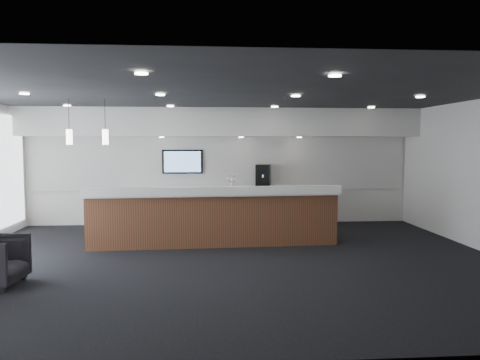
{
  "coord_description": "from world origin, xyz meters",
  "views": [
    {
      "loc": [
        -0.45,
        -8.34,
        2.12
      ],
      "look_at": [
        0.3,
        1.3,
        1.37
      ],
      "focal_mm": 35.0,
      "sensor_mm": 36.0,
      "label": 1
    }
  ],
  "objects": [
    {
      "name": "soffit_bulkhead",
      "position": [
        0.0,
        3.55,
        2.65
      ],
      "size": [
        10.0,
        0.9,
        0.7
      ],
      "primitive_type": "cube",
      "color": "silver",
      "rests_on": "back_wall"
    },
    {
      "name": "coffee_machine",
      "position": [
        1.08,
        3.62,
        1.26
      ],
      "size": [
        0.45,
        0.52,
        0.63
      ],
      "rotation": [
        0.0,
        0.0,
        -0.23
      ],
      "color": "black",
      "rests_on": "back_credenza"
    },
    {
      "name": "ceiling",
      "position": [
        0.0,
        0.0,
        3.0
      ],
      "size": [
        10.0,
        8.0,
        0.02
      ],
      "primitive_type": "cube",
      "color": "black",
      "rests_on": "back_wall"
    },
    {
      "name": "cup_5",
      "position": [
        0.99,
        3.55,
        0.99
      ],
      "size": [
        0.1,
        0.1,
        0.09
      ],
      "primitive_type": "imported",
      "rotation": [
        0.0,
        0.0,
        3.23
      ],
      "color": "white",
      "rests_on": "back_credenza"
    },
    {
      "name": "service_counter",
      "position": [
        -0.25,
        1.37,
        0.58
      ],
      "size": [
        5.23,
        1.07,
        1.49
      ],
      "rotation": [
        0.0,
        0.0,
        0.04
      ],
      "color": "#502F1A",
      "rests_on": "ground"
    },
    {
      "name": "back_wall",
      "position": [
        0.0,
        4.0,
        1.5
      ],
      "size": [
        10.0,
        0.02,
        3.0
      ],
      "primitive_type": "cube",
      "color": "white",
      "rests_on": "ground"
    },
    {
      "name": "ceiling_can_lights",
      "position": [
        0.0,
        0.0,
        2.97
      ],
      "size": [
        7.0,
        5.0,
        0.02
      ],
      "primitive_type": null,
      "color": "white",
      "rests_on": "ceiling"
    },
    {
      "name": "cup_4",
      "position": [
        1.13,
        3.55,
        0.99
      ],
      "size": [
        0.13,
        0.13,
        0.09
      ],
      "primitive_type": "imported",
      "rotation": [
        0.0,
        0.0,
        2.58
      ],
      "color": "white",
      "rests_on": "back_credenza"
    },
    {
      "name": "pendant_right",
      "position": [
        -3.1,
        0.8,
        2.25
      ],
      "size": [
        0.12,
        0.12,
        0.3
      ],
      "primitive_type": "cylinder",
      "color": "#F8E7C2",
      "rests_on": "ceiling"
    },
    {
      "name": "info_sign_right",
      "position": [
        0.45,
        3.54,
        1.06
      ],
      "size": [
        0.17,
        0.03,
        0.23
      ],
      "primitive_type": "cube",
      "rotation": [
        0.0,
        0.0,
        0.07
      ],
      "color": "silver",
      "rests_on": "back_credenza"
    },
    {
      "name": "cup_3",
      "position": [
        1.27,
        3.55,
        0.99
      ],
      "size": [
        0.12,
        0.12,
        0.09
      ],
      "primitive_type": "imported",
      "rotation": [
        0.0,
        0.0,
        1.94
      ],
      "color": "white",
      "rests_on": "back_credenza"
    },
    {
      "name": "info_sign_left",
      "position": [
        -0.37,
        3.56,
        1.04
      ],
      "size": [
        0.14,
        0.04,
        0.19
      ],
      "primitive_type": "cube",
      "rotation": [
        0.0,
        0.0,
        -0.12
      ],
      "color": "silver",
      "rests_on": "back_credenza"
    },
    {
      "name": "cup_0",
      "position": [
        1.69,
        3.55,
        0.99
      ],
      "size": [
        0.09,
        0.09,
        0.09
      ],
      "primitive_type": "imported",
      "color": "white",
      "rests_on": "back_credenza"
    },
    {
      "name": "cup_1",
      "position": [
        1.55,
        3.55,
        0.99
      ],
      "size": [
        0.13,
        0.13,
        0.09
      ],
      "primitive_type": "imported",
      "rotation": [
        0.0,
        0.0,
        0.65
      ],
      "color": "white",
      "rests_on": "back_credenza"
    },
    {
      "name": "wall_tv",
      "position": [
        -1.0,
        3.91,
        1.65
      ],
      "size": [
        1.05,
        0.08,
        0.62
      ],
      "color": "black",
      "rests_on": "back_wall"
    },
    {
      "name": "cup_2",
      "position": [
        1.41,
        3.55,
        0.99
      ],
      "size": [
        0.11,
        0.11,
        0.09
      ],
      "primitive_type": "imported",
      "rotation": [
        0.0,
        0.0,
        1.29
      ],
      "color": "white",
      "rests_on": "back_credenza"
    },
    {
      "name": "ground",
      "position": [
        0.0,
        0.0,
        0.0
      ],
      "size": [
        10.0,
        10.0,
        0.0
      ],
      "primitive_type": "plane",
      "color": "black",
      "rests_on": "ground"
    },
    {
      "name": "back_credenza",
      "position": [
        -0.0,
        3.64,
        0.48
      ],
      "size": [
        5.06,
        0.66,
        0.95
      ],
      "color": "#94969C",
      "rests_on": "ground"
    },
    {
      "name": "pendant_left",
      "position": [
        -2.4,
        0.8,
        2.25
      ],
      "size": [
        0.12,
        0.12,
        0.3
      ],
      "primitive_type": "cylinder",
      "color": "#F8E7C2",
      "rests_on": "ceiling"
    },
    {
      "name": "alcove_panel",
      "position": [
        0.0,
        3.97,
        1.6
      ],
      "size": [
        9.8,
        0.06,
        1.4
      ],
      "primitive_type": "cube",
      "color": "silver",
      "rests_on": "back_wall"
    },
    {
      "name": "cup_6",
      "position": [
        0.85,
        3.55,
        0.99
      ],
      "size": [
        0.13,
        0.13,
        0.09
      ],
      "primitive_type": "imported",
      "rotation": [
        0.0,
        0.0,
        3.87
      ],
      "color": "white",
      "rests_on": "back_credenza"
    }
  ]
}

